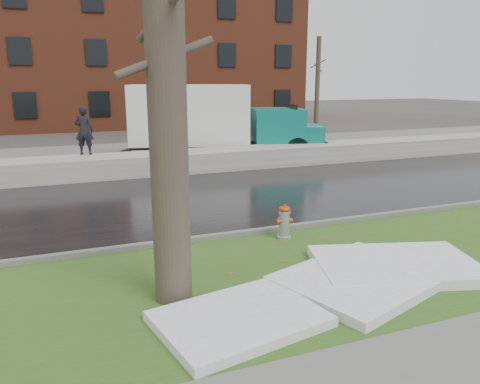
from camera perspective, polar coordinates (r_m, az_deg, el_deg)
name	(u,v)px	position (r m, az deg, el deg)	size (l,w,h in m)	color
ground	(236,256)	(9.19, -0.44, -7.78)	(120.00, 120.00, 0.00)	#47423D
verge	(263,280)	(8.12, 2.81, -10.63)	(60.00, 4.50, 0.04)	#2A4E1A
road	(179,201)	(13.28, -7.49, -1.07)	(60.00, 7.00, 0.03)	black
parking_lot	(131,156)	(21.47, -13.14, 4.29)	(60.00, 9.00, 0.03)	slate
curb	(219,237)	(10.05, -2.52, -5.47)	(60.00, 0.15, 0.14)	slate
snowbank	(149,164)	(17.22, -11.00, 3.39)	(60.00, 1.60, 0.75)	#B0ADA1
brick_building	(119,57)	(38.35, -14.55, 15.63)	(26.00, 12.00, 10.00)	brown
bg_tree_center	(0,80)	(34.10, -27.20, 12.10)	(1.40, 1.62, 6.50)	brown
bg_tree_right	(318,80)	(37.24, 9.44, 13.37)	(1.40, 1.62, 6.50)	brown
fire_hydrant	(284,220)	(9.95, 5.42, -3.46)	(0.37, 0.31, 0.75)	#9A9CA2
tree	(166,63)	(6.75, -9.05, 15.28)	(1.45, 1.72, 7.00)	brown
box_truck	(213,120)	(20.08, -3.31, 8.74)	(9.47, 4.23, 3.14)	black
worker	(84,130)	(17.39, -18.48, 7.15)	(0.63, 0.41, 1.71)	black
snow_patch_near	(361,279)	(8.15, 14.57, -10.21)	(2.60, 2.00, 0.16)	white
snow_patch_far	(239,319)	(6.72, -0.08, -15.20)	(2.20, 1.60, 0.14)	white
snow_patch_side	(396,265)	(8.85, 18.49, -8.46)	(2.80, 1.80, 0.18)	white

